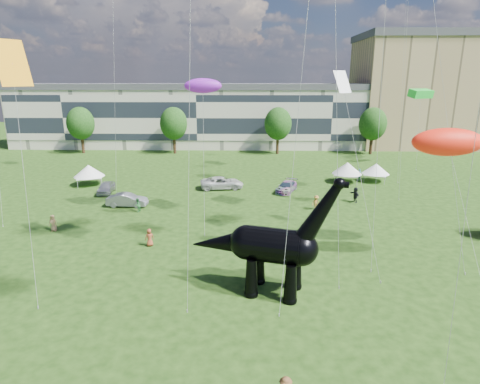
{
  "coord_description": "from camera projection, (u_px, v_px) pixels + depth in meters",
  "views": [
    {
      "loc": [
        2.28,
        -24.18,
        14.15
      ],
      "look_at": [
        1.64,
        8.0,
        5.0
      ],
      "focal_mm": 30.0,
      "sensor_mm": 36.0,
      "label": 1
    }
  ],
  "objects": [
    {
      "name": "car_silver",
      "position": [
        106.0,
        188.0,
        51.09
      ],
      "size": [
        2.07,
        4.4,
        1.46
      ],
      "primitive_type": "imported",
      "rotation": [
        0.0,
        0.0,
        0.08
      ],
      "color": "#B5B6BA",
      "rests_on": "ground"
    },
    {
      "name": "ground",
      "position": [
        214.0,
        295.0,
        27.16
      ],
      "size": [
        220.0,
        220.0,
        0.0
      ],
      "primitive_type": "plane",
      "color": "#16330C",
      "rests_on": "ground"
    },
    {
      "name": "car_dark",
      "position": [
        287.0,
        187.0,
        51.67
      ],
      "size": [
        3.53,
        5.06,
        1.36
      ],
      "primitive_type": "imported",
      "rotation": [
        0.0,
        0.0,
        -0.39
      ],
      "color": "#595960",
      "rests_on": "ground"
    },
    {
      "name": "apartment_block",
      "position": [
        424.0,
        94.0,
        85.9
      ],
      "size": [
        28.0,
        18.0,
        22.0
      ],
      "primitive_type": "cube",
      "color": "tan",
      "rests_on": "ground"
    },
    {
      "name": "gazebo_far",
      "position": [
        376.0,
        169.0,
        56.56
      ],
      "size": [
        4.84,
        4.84,
        2.6
      ],
      "rotation": [
        0.0,
        0.0,
        -0.38
      ],
      "color": "white",
      "rests_on": "ground"
    },
    {
      "name": "car_white",
      "position": [
        222.0,
        183.0,
        53.13
      ],
      "size": [
        6.0,
        3.4,
        1.58
      ],
      "primitive_type": "imported",
      "rotation": [
        0.0,
        0.0,
        1.71
      ],
      "color": "silver",
      "rests_on": "ground"
    },
    {
      "name": "tree_far_right",
      "position": [
        373.0,
        121.0,
        75.92
      ],
      "size": [
        5.2,
        5.2,
        9.44
      ],
      "color": "#382314",
      "rests_on": "ground"
    },
    {
      "name": "tree_far_left",
      "position": [
        80.0,
        121.0,
        76.99
      ],
      "size": [
        5.2,
        5.2,
        9.44
      ],
      "color": "#382314",
      "rests_on": "ground"
    },
    {
      "name": "dinosaur_sculpture",
      "position": [
        268.0,
        247.0,
        26.83
      ],
      "size": [
        10.58,
        4.49,
        8.69
      ],
      "rotation": [
        0.0,
        0.0,
        -0.29
      ],
      "color": "black",
      "rests_on": "ground"
    },
    {
      "name": "gazebo_left",
      "position": [
        89.0,
        171.0,
        54.63
      ],
      "size": [
        5.15,
        5.15,
        2.82
      ],
      "rotation": [
        0.0,
        0.0,
        0.33
      ],
      "color": "white",
      "rests_on": "ground"
    },
    {
      "name": "terrace_row",
      "position": [
        200.0,
        118.0,
        85.3
      ],
      "size": [
        78.0,
        11.0,
        12.0
      ],
      "primitive_type": "cube",
      "color": "beige",
      "rests_on": "ground"
    },
    {
      "name": "tree_mid_right",
      "position": [
        278.0,
        121.0,
        76.26
      ],
      "size": [
        5.2,
        5.2,
        9.44
      ],
      "color": "#382314",
      "rests_on": "ground"
    },
    {
      "name": "tree_mid_left",
      "position": [
        173.0,
        121.0,
        76.64
      ],
      "size": [
        5.2,
        5.2,
        9.44
      ],
      "color": "#382314",
      "rests_on": "ground"
    },
    {
      "name": "visitors",
      "position": [
        210.0,
        212.0,
        41.44
      ],
      "size": [
        48.84,
        42.73,
        1.9
      ],
      "color": "#2B646D",
      "rests_on": "ground"
    },
    {
      "name": "car_grey",
      "position": [
        127.0,
        200.0,
        45.76
      ],
      "size": [
        4.63,
        1.74,
        1.51
      ],
      "primitive_type": "imported",
      "rotation": [
        0.0,
        0.0,
        1.54
      ],
      "color": "gray",
      "rests_on": "ground"
    },
    {
      "name": "kites",
      "position": [
        388.0,
        77.0,
        36.11
      ],
      "size": [
        61.56,
        53.89,
        28.71
      ],
      "color": "red",
      "rests_on": "ground"
    },
    {
      "name": "gazebo_near",
      "position": [
        347.0,
        168.0,
        56.04
      ],
      "size": [
        5.15,
        5.15,
        2.86
      ],
      "rotation": [
        0.0,
        0.0,
        -0.31
      ],
      "color": "silver",
      "rests_on": "ground"
    }
  ]
}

